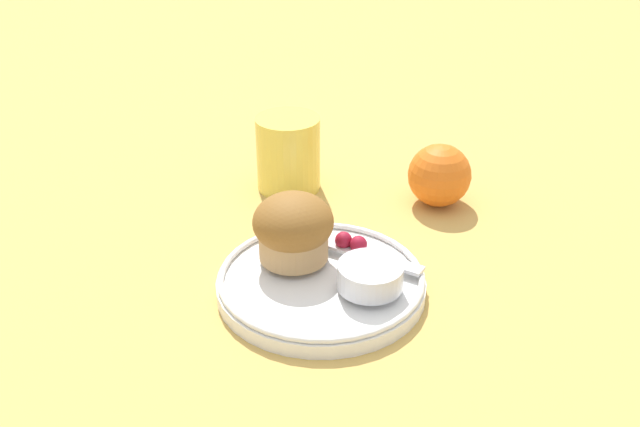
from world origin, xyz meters
name	(u,v)px	position (x,y,z in m)	size (l,w,h in m)	color
ground_plane	(327,274)	(0.00, 0.00, 0.00)	(3.00, 3.00, 0.00)	tan
plate	(321,282)	(0.01, -0.03, 0.01)	(0.20, 0.20, 0.02)	white
muffin	(293,228)	(-0.03, -0.01, 0.05)	(0.08, 0.08, 0.07)	tan
cream_ramekin	(370,275)	(0.06, -0.02, 0.03)	(0.06, 0.06, 0.02)	silver
berry_pair	(351,242)	(0.01, 0.02, 0.03)	(0.03, 0.02, 0.02)	maroon
butter_knife	(344,248)	(0.01, 0.02, 0.02)	(0.16, 0.02, 0.00)	silver
orange_fruit	(439,175)	(0.04, 0.19, 0.04)	(0.07, 0.07, 0.07)	orange
juice_glass	(288,153)	(-0.13, 0.14, 0.04)	(0.07, 0.07, 0.09)	#EAD14C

